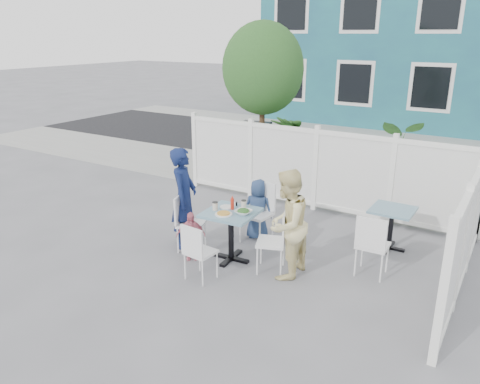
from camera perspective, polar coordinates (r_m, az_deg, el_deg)
The scene contains 30 objects.
ground at distance 7.48m, azimuth 0.88°, elevation -7.55°, with size 80.00×80.00×0.00m, color slate.
near_sidewalk at distance 10.68m, azimuth 11.41°, elevation 0.35°, with size 24.00×2.60×0.01m, color gray.
street at distance 14.09m, azimuth 16.80°, elevation 4.39°, with size 24.00×5.00×0.01m, color black.
far_sidewalk at distance 17.04m, azimuth 19.64°, elevation 6.51°, with size 24.00×1.60×0.01m, color gray.
building at distance 20.14m, azimuth 21.44°, elevation 16.70°, with size 11.00×6.00×6.00m.
fence_back at distance 9.17m, azimuth 9.19°, elevation 2.51°, with size 5.86×0.08×1.60m.
fence_right at distance 6.86m, azimuth 25.87°, elevation -4.89°, with size 0.08×3.66×1.60m.
tree at distance 10.38m, azimuth 2.79°, elevation 14.78°, with size 1.80×1.62×3.59m.
utility_cabinet at distance 11.58m, azimuth 1.80°, elevation 5.24°, with size 0.65×0.46×1.20m, color gold.
potted_shrub_a at distance 10.10m, azimuth 6.31°, elevation 4.51°, with size 0.94×0.94×1.69m, color #22471D.
potted_shrub_b at distance 9.25m, azimuth 20.16°, elevation 2.12°, with size 1.52×1.32×1.69m, color #22471D.
main_table at distance 7.05m, azimuth -1.11°, elevation -3.74°, with size 0.80×0.80×0.79m.
spare_table at distance 7.82m, azimuth 18.02°, elevation -3.02°, with size 0.66×0.66×0.69m.
chair_left at distance 7.48m, azimuth -6.55°, elevation -3.22°, with size 0.50×0.51×0.91m.
chair_right at distance 6.77m, azimuth 4.49°, elevation -5.49°, with size 0.53×0.54×0.93m.
chair_back at distance 7.74m, azimuth 2.39°, elevation -1.90°, with size 0.49×0.48×1.00m.
chair_near at distance 6.54m, azimuth -5.27°, elevation -6.89°, with size 0.42×0.40×0.85m.
chair_spare at distance 6.84m, azimuth 15.78°, elevation -5.85°, with size 0.44×0.43×0.94m.
man at distance 7.53m, azimuth -6.84°, elevation -0.71°, with size 0.60×0.39×1.64m, color #101B46.
woman at distance 6.57m, azimuth 5.72°, elevation -3.94°, with size 0.77×0.60×1.58m, color #E5C950.
boy at distance 7.84m, azimuth 2.22°, elevation -2.12°, with size 0.51×0.33×1.04m, color navy.
toddler at distance 7.21m, azimuth -6.02°, elevation -5.32°, with size 0.45×0.19×0.77m, color #DA6F84.
plate_main at distance 6.86m, azimuth -2.02°, elevation -2.72°, with size 0.26×0.26×0.02m, color white.
plate_side at distance 7.15m, azimuth -1.68°, elevation -1.83°, with size 0.20×0.20×0.01m, color white.
salad_bowl at distance 6.87m, azimuth 0.41°, elevation -2.47°, with size 0.24×0.24×0.06m, color white.
coffee_cup_a at distance 7.02m, azimuth -3.05°, elevation -1.76°, with size 0.08×0.08×0.12m, color beige.
coffee_cup_b at distance 7.10m, azimuth 0.46°, elevation -1.52°, with size 0.08×0.08×0.11m, color beige.
ketchup_bottle at distance 7.04m, azimuth -0.95°, elevation -1.47°, with size 0.05×0.05×0.17m, color #B62313.
salt_shaker at distance 7.20m, azimuth -0.59°, elevation -1.46°, with size 0.03×0.03×0.06m, color white.
pepper_shaker at distance 7.19m, azimuth -0.43°, elevation -1.46°, with size 0.03×0.03×0.07m, color black.
Camera 1 is at (3.43, -5.76, 3.32)m, focal length 35.00 mm.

